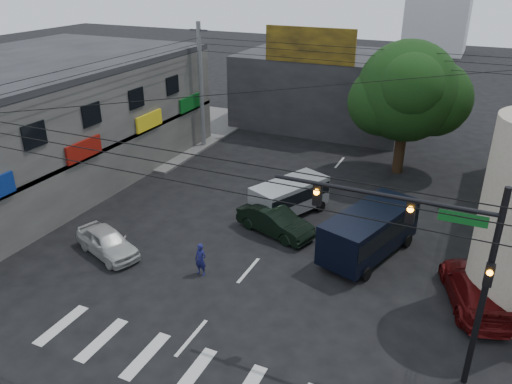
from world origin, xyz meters
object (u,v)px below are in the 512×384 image
Objects in this scene: maroon_sedan at (475,289)px; silver_minivan at (290,198)px; navy_van at (369,234)px; traffic_officer at (201,260)px; street_tree at (407,92)px; utility_pole_far_left at (201,87)px; traffic_gantry at (433,248)px; dark_sedan at (275,221)px; white_compact at (107,242)px.

maroon_sedan is 1.12× the size of silver_minivan.
traffic_officer is at bearing 144.56° from navy_van.
utility_pole_far_left is (-14.50, -1.00, -0.87)m from street_tree.
traffic_gantry reaches higher than traffic_officer.
street_tree reaches higher than maroon_sedan.
street_tree reaches higher than traffic_gantry.
maroon_sedan is (9.74, -2.11, 0.03)m from dark_sedan.
traffic_gantry is 12.86m from silver_minivan.
traffic_gantry is 10.62m from traffic_officer.
dark_sedan is 8.42m from white_compact.
utility_pole_far_left is at bearing -176.05° from street_tree.
silver_minivan is at bearing 131.97° from traffic_gantry.
navy_van is at bearing -91.67° from silver_minivan.
street_tree is at bearing 72.72° from traffic_officer.
maroon_sedan reaches higher than dark_sedan.
traffic_officer reaches higher than dark_sedan.
traffic_gantry is at bearing -42.86° from utility_pole_far_left.
white_compact is 0.77× the size of maroon_sedan.
traffic_officer is at bearing -3.18° from maroon_sedan.
navy_van is (15.12, -10.32, -3.45)m from utility_pole_far_left.
utility_pole_far_left reaches higher than maroon_sedan.
dark_sedan is 0.74× the size of navy_van.
navy_van is at bearing 115.60° from traffic_gantry.
white_compact is 5.00m from traffic_officer.
dark_sedan is at bearing -30.94° from white_compact.
traffic_gantry is at bearing -113.73° from silver_minivan.
traffic_officer is (-1.57, -4.92, 0.07)m from dark_sedan.
street_tree is 1.78× the size of silver_minivan.
silver_minivan is (-8.20, 9.12, -3.86)m from traffic_gantry.
street_tree is 1.21× the size of traffic_gantry.
street_tree reaches higher than dark_sedan.
utility_pole_far_left is at bearing 122.29° from traffic_officer.
dark_sedan is 9.97m from maroon_sedan.
utility_pole_far_left is at bearing 76.38° from silver_minivan.
dark_sedan is 2.94× the size of traffic_officer.
dark_sedan is 0.93× the size of silver_minivan.
white_compact is 0.86× the size of silver_minivan.
traffic_gantry is 1.18× the size of navy_van.
white_compact is 9.99m from silver_minivan.
utility_pole_far_left reaches higher than street_tree.
navy_van is 8.07m from traffic_officer.
navy_van is at bearing 39.46° from traffic_officer.
traffic_gantry is 1.58× the size of dark_sedan.
street_tree is at bearing 3.95° from utility_pole_far_left.
silver_minivan is 3.15× the size of traffic_officer.
street_tree is 17.81m from traffic_officer.
traffic_gantry is at bearing -8.28° from traffic_officer.
white_compact is at bearing 146.51° from dark_sedan.
navy_van reaches higher than white_compact.
traffic_officer is at bearing -60.21° from utility_pole_far_left.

